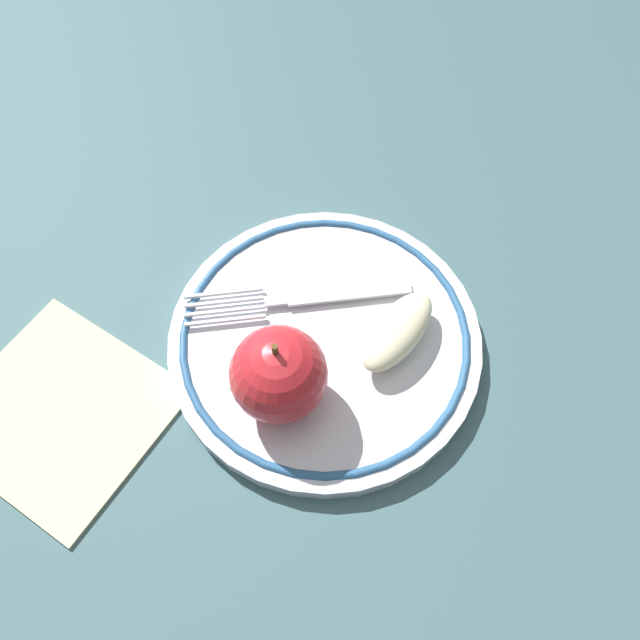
# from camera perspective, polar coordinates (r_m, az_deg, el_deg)

# --- Properties ---
(ground_plane) EXTENTS (2.00, 2.00, 0.00)m
(ground_plane) POSITION_cam_1_polar(r_m,az_deg,el_deg) (0.47, -0.01, -4.25)
(ground_plane) COLOR #3C5C62
(plate) EXTENTS (0.23, 0.23, 0.02)m
(plate) POSITION_cam_1_polar(r_m,az_deg,el_deg) (0.47, -0.00, -1.70)
(plate) COLOR silver
(plate) RESTS_ON ground_plane
(apple_red_whole) EXTENTS (0.07, 0.07, 0.07)m
(apple_red_whole) POSITION_cam_1_polar(r_m,az_deg,el_deg) (0.41, -3.81, -4.98)
(apple_red_whole) COLOR red
(apple_red_whole) RESTS_ON plate
(apple_slice_front) EXTENTS (0.06, 0.08, 0.02)m
(apple_slice_front) POSITION_cam_1_polar(r_m,az_deg,el_deg) (0.45, 7.12, -1.02)
(apple_slice_front) COLOR #F1E7BC
(apple_slice_front) RESTS_ON plate
(fork) EXTENTS (0.17, 0.07, 0.00)m
(fork) POSITION_cam_1_polar(r_m,az_deg,el_deg) (0.47, -1.38, 2.05)
(fork) COLOR silver
(fork) RESTS_ON plate
(napkin_folded) EXTENTS (0.18, 0.17, 0.01)m
(napkin_folded) POSITION_cam_1_polar(r_m,az_deg,el_deg) (0.49, -22.65, -7.67)
(napkin_folded) COLOR beige
(napkin_folded) RESTS_ON ground_plane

